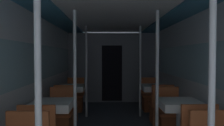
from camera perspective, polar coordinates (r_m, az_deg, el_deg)
name	(u,v)px	position (r m, az deg, el deg)	size (l,w,h in m)	color
wall_left	(32,76)	(3.90, -20.19, -3.28)	(0.05, 8.33, 2.19)	silver
wall_right	(198,76)	(4.00, 21.59, -3.18)	(0.05, 8.33, 2.19)	silver
ceiling_panel	(116,10)	(3.75, 0.97, 13.57)	(2.82, 8.33, 0.07)	white
bulkhead_far	(112,68)	(6.94, -0.02, -1.26)	(2.76, 0.09, 2.19)	slate
support_pole_left_0	(38,107)	(1.75, -18.68, -10.83)	(0.05, 0.05, 2.19)	silver
dining_table_left_1	(52,108)	(3.65, -15.36, -11.27)	(0.63, 0.63, 0.76)	#4C4C51
chair_left_far_1	(60,121)	(4.28, -13.37, -14.47)	(0.47, 0.47, 0.87)	brown
support_pole_left_1	(75,80)	(3.50, -9.67, -4.37)	(0.05, 0.05, 2.19)	silver
dining_table_left_2	(71,90)	(5.39, -10.58, -6.93)	(0.63, 0.63, 0.76)	#4C4C51
chair_left_near_2	(67,111)	(4.91, -11.67, -12.29)	(0.47, 0.47, 0.87)	brown
chair_left_far_2	(75,101)	(6.01, -9.65, -9.65)	(0.47, 0.47, 0.87)	brown
support_pole_left_2	(86,72)	(5.29, -6.75, -2.22)	(0.05, 0.05, 2.19)	silver
support_pole_right_0	(211,106)	(1.85, 24.55, -10.23)	(0.05, 0.05, 2.19)	silver
dining_table_right_1	(179,107)	(3.72, 17.21, -11.02)	(0.63, 0.63, 0.76)	#4C4C51
chair_right_far_1	(169,120)	(4.34, 14.71, -14.24)	(0.47, 0.47, 0.87)	brown
support_pole_right_1	(157,80)	(3.55, 11.72, -4.30)	(0.05, 0.05, 2.19)	silver
dining_table_right_2	(155,90)	(5.44, 11.15, -6.85)	(0.63, 0.63, 0.76)	#4C4C51
chair_right_near_2	(160,111)	(4.97, 12.55, -12.14)	(0.47, 0.47, 0.87)	brown
chair_right_far_2	(150,100)	(6.06, 9.96, -9.56)	(0.47, 0.47, 0.87)	brown
support_pole_right_2	(140,71)	(5.33, 7.38, -2.20)	(0.05, 0.05, 2.19)	silver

